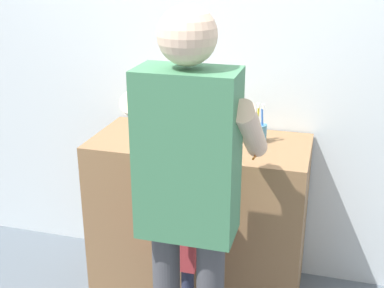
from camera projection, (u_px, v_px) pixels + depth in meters
The scene contains 7 objects.
back_wall at pixel (215, 42), 2.77m from camera, with size 4.40×0.08×2.70m.
vanity_cabinet at pixel (199, 217), 2.80m from camera, with size 1.13×0.54×0.89m, color olive.
sink_basin at pixel (199, 132), 2.60m from camera, with size 0.32×0.32×0.11m.
faucet at pixel (208, 116), 2.77m from camera, with size 0.18×0.14×0.18m.
toothbrush_cup at pixel (260, 132), 2.60m from camera, with size 0.07×0.07×0.21m.
child_toddler at pixel (178, 241), 2.41m from camera, with size 0.27×0.27×0.89m.
adult_parent at pixel (189, 178), 1.97m from camera, with size 0.51×0.54×1.65m.
Camera 1 is at (0.63, -2.10, 1.81)m, focal length 47.63 mm.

